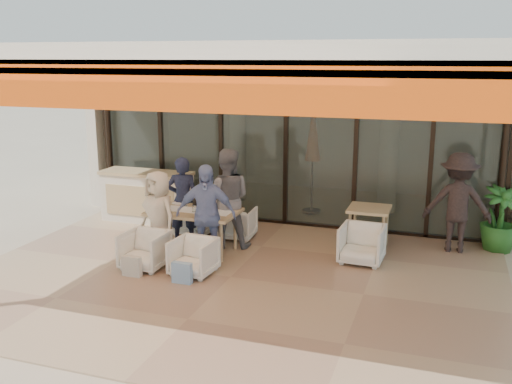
{
  "coord_description": "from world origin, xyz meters",
  "views": [
    {
      "loc": [
        2.96,
        -7.52,
        3.27
      ],
      "look_at": [
        0.1,
        0.9,
        1.15
      ],
      "focal_mm": 40.0,
      "sensor_mm": 36.0,
      "label": 1
    }
  ],
  "objects_px": {
    "chair_far_left": "(195,216)",
    "side_table": "(369,213)",
    "diner_cream": "(159,215)",
    "chair_near_left": "(145,248)",
    "potted_palm": "(499,219)",
    "diner_periwinkle": "(206,215)",
    "host_counter": "(147,196)",
    "diner_navy": "(183,200)",
    "dining_table": "(194,214)",
    "side_chair": "(362,242)",
    "chair_far_right": "(237,222)",
    "standing_woman": "(458,203)",
    "diner_grey": "(227,199)",
    "chair_near_right": "(193,255)"
  },
  "relations": [
    {
      "from": "chair_near_left",
      "to": "host_counter",
      "type": "bearing_deg",
      "value": 119.78
    },
    {
      "from": "chair_near_left",
      "to": "potted_palm",
      "type": "distance_m",
      "value": 5.98
    },
    {
      "from": "chair_far_left",
      "to": "diner_periwinkle",
      "type": "bearing_deg",
      "value": 124.58
    },
    {
      "from": "dining_table",
      "to": "side_table",
      "type": "relative_size",
      "value": 2.01
    },
    {
      "from": "dining_table",
      "to": "potted_palm",
      "type": "bearing_deg",
      "value": 19.67
    },
    {
      "from": "chair_far_right",
      "to": "potted_palm",
      "type": "bearing_deg",
      "value": -173.23
    },
    {
      "from": "host_counter",
      "to": "diner_cream",
      "type": "xyz_separation_m",
      "value": [
        1.26,
        -1.84,
        0.21
      ]
    },
    {
      "from": "diner_cream",
      "to": "side_table",
      "type": "distance_m",
      "value": 3.58
    },
    {
      "from": "host_counter",
      "to": "chair_far_right",
      "type": "xyz_separation_m",
      "value": [
        2.1,
        -0.44,
        -0.21
      ]
    },
    {
      "from": "chair_far_right",
      "to": "side_table",
      "type": "xyz_separation_m",
      "value": [
        2.36,
        0.2,
        0.32
      ]
    },
    {
      "from": "chair_far_left",
      "to": "diner_periwinkle",
      "type": "xyz_separation_m",
      "value": [
        0.84,
        -1.4,
        0.47
      ]
    },
    {
      "from": "diner_periwinkle",
      "to": "potted_palm",
      "type": "height_order",
      "value": "diner_periwinkle"
    },
    {
      "from": "diner_periwinkle",
      "to": "side_table",
      "type": "bearing_deg",
      "value": 22.95
    },
    {
      "from": "diner_navy",
      "to": "side_table",
      "type": "distance_m",
      "value": 3.28
    },
    {
      "from": "chair_far_left",
      "to": "diner_navy",
      "type": "height_order",
      "value": "diner_navy"
    },
    {
      "from": "host_counter",
      "to": "chair_near_left",
      "type": "xyz_separation_m",
      "value": [
        1.26,
        -2.34,
        -0.2
      ]
    },
    {
      "from": "chair_far_left",
      "to": "side_table",
      "type": "bearing_deg",
      "value": -172.86
    },
    {
      "from": "chair_far_right",
      "to": "dining_table",
      "type": "bearing_deg",
      "value": 62.08
    },
    {
      "from": "chair_near_left",
      "to": "side_table",
      "type": "bearing_deg",
      "value": 34.77
    },
    {
      "from": "chair_near_right",
      "to": "potted_palm",
      "type": "height_order",
      "value": "potted_palm"
    },
    {
      "from": "host_counter",
      "to": "diner_cream",
      "type": "distance_m",
      "value": 2.24
    },
    {
      "from": "host_counter",
      "to": "standing_woman",
      "type": "xyz_separation_m",
      "value": [
        5.88,
        0.07,
        0.33
      ]
    },
    {
      "from": "diner_cream",
      "to": "side_chair",
      "type": "relative_size",
      "value": 2.11
    },
    {
      "from": "host_counter",
      "to": "dining_table",
      "type": "xyz_separation_m",
      "value": [
        1.67,
        -1.38,
        0.15
      ]
    },
    {
      "from": "dining_table",
      "to": "side_chair",
      "type": "height_order",
      "value": "dining_table"
    },
    {
      "from": "dining_table",
      "to": "chair_far_right",
      "type": "relative_size",
      "value": 2.34
    },
    {
      "from": "dining_table",
      "to": "chair_far_left",
      "type": "relative_size",
      "value": 2.12
    },
    {
      "from": "side_table",
      "to": "potted_palm",
      "type": "distance_m",
      "value": 2.21
    },
    {
      "from": "chair_near_left",
      "to": "diner_periwinkle",
      "type": "bearing_deg",
      "value": 32.27
    },
    {
      "from": "host_counter",
      "to": "standing_woman",
      "type": "distance_m",
      "value": 5.89
    },
    {
      "from": "diner_navy",
      "to": "side_table",
      "type": "xyz_separation_m",
      "value": [
        3.2,
        0.7,
        -0.14
      ]
    },
    {
      "from": "host_counter",
      "to": "chair_far_right",
      "type": "height_order",
      "value": "host_counter"
    },
    {
      "from": "side_table",
      "to": "standing_woman",
      "type": "height_order",
      "value": "standing_woman"
    },
    {
      "from": "chair_near_right",
      "to": "diner_periwinkle",
      "type": "bearing_deg",
      "value": 94.18
    },
    {
      "from": "chair_far_left",
      "to": "chair_near_right",
      "type": "height_order",
      "value": "chair_far_left"
    },
    {
      "from": "diner_grey",
      "to": "side_chair",
      "type": "xyz_separation_m",
      "value": [
        2.36,
        -0.05,
        -0.52
      ]
    },
    {
      "from": "chair_near_right",
      "to": "diner_cream",
      "type": "xyz_separation_m",
      "value": [
        -0.84,
        0.5,
        0.42
      ]
    },
    {
      "from": "diner_grey",
      "to": "side_chair",
      "type": "distance_m",
      "value": 2.42
    },
    {
      "from": "chair_far_left",
      "to": "side_chair",
      "type": "distance_m",
      "value": 3.24
    },
    {
      "from": "dining_table",
      "to": "diner_grey",
      "type": "bearing_deg",
      "value": 45.97
    },
    {
      "from": "host_counter",
      "to": "chair_far_right",
      "type": "relative_size",
      "value": 2.89
    },
    {
      "from": "chair_far_left",
      "to": "chair_near_left",
      "type": "height_order",
      "value": "chair_far_left"
    },
    {
      "from": "standing_woman",
      "to": "potted_palm",
      "type": "bearing_deg",
      "value": -158.47
    },
    {
      "from": "chair_near_left",
      "to": "diner_navy",
      "type": "xyz_separation_m",
      "value": [
        0.0,
        1.4,
        0.45
      ]
    },
    {
      "from": "potted_palm",
      "to": "diner_cream",
      "type": "bearing_deg",
      "value": -157.43
    },
    {
      "from": "dining_table",
      "to": "side_table",
      "type": "bearing_deg",
      "value": 22.26
    },
    {
      "from": "chair_far_left",
      "to": "potted_palm",
      "type": "relative_size",
      "value": 0.62
    },
    {
      "from": "chair_far_right",
      "to": "potted_palm",
      "type": "distance_m",
      "value": 4.56
    },
    {
      "from": "diner_grey",
      "to": "standing_woman",
      "type": "bearing_deg",
      "value": 178.95
    },
    {
      "from": "chair_near_right",
      "to": "diner_navy",
      "type": "relative_size",
      "value": 0.41
    }
  ]
}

